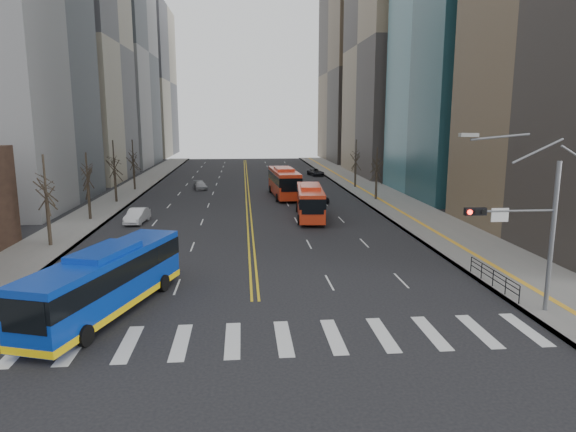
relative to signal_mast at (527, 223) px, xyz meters
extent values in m
plane|color=black|center=(-13.77, -2.00, -4.86)|extent=(220.00, 220.00, 0.00)
cube|color=gray|center=(3.73, 43.00, -4.78)|extent=(7.00, 130.00, 0.15)
cube|color=gray|center=(-30.27, 43.00, -4.78)|extent=(5.00, 130.00, 0.15)
cube|color=silver|center=(-24.40, -2.00, -4.85)|extent=(0.70, 4.00, 0.01)
cube|color=silver|center=(-22.04, -2.00, -4.85)|extent=(0.70, 4.00, 0.01)
cube|color=silver|center=(-19.67, -2.00, -4.85)|extent=(0.70, 4.00, 0.01)
cube|color=silver|center=(-17.31, -2.00, -4.85)|extent=(0.70, 4.00, 0.01)
cube|color=silver|center=(-14.95, -2.00, -4.85)|extent=(0.70, 4.00, 0.01)
cube|color=silver|center=(-12.58, -2.00, -4.85)|extent=(0.70, 4.00, 0.01)
cube|color=silver|center=(-10.22, -2.00, -4.85)|extent=(0.70, 4.00, 0.01)
cube|color=silver|center=(-7.86, -2.00, -4.85)|extent=(0.70, 4.00, 0.01)
cube|color=silver|center=(-5.49, -2.00, -4.85)|extent=(0.70, 4.00, 0.01)
cube|color=silver|center=(-3.13, -2.00, -4.85)|extent=(0.70, 4.00, 0.01)
cube|color=silver|center=(-0.77, -2.00, -4.85)|extent=(0.70, 4.00, 0.01)
cube|color=gold|center=(-13.97, 53.00, -4.85)|extent=(0.15, 100.00, 0.01)
cube|color=gold|center=(-13.57, 53.00, -4.85)|extent=(0.15, 100.00, 0.01)
cube|color=#A49B85|center=(-44.77, 64.00, 17.14)|extent=(22.00, 22.00, 44.00)
cube|color=gray|center=(-43.77, 91.00, 19.14)|extent=(20.00, 26.00, 48.00)
cube|color=gray|center=(16.23, 69.00, 18.14)|extent=(20.00, 26.00, 46.00)
cube|color=#A49B85|center=(-42.77, 123.00, 15.14)|extent=(18.00, 30.00, 40.00)
cube|color=brown|center=(15.23, 101.00, 16.14)|extent=(18.00, 30.00, 42.00)
cylinder|color=slate|center=(1.43, 0.00, -0.86)|extent=(0.24, 0.24, 8.00)
cylinder|color=slate|center=(-0.82, 0.00, 0.64)|extent=(4.50, 0.12, 0.12)
cube|color=black|center=(-2.77, 0.00, 0.64)|extent=(1.10, 0.28, 0.38)
cylinder|color=#FF190C|center=(-3.12, -0.16, 0.64)|extent=(0.24, 0.08, 0.24)
cylinder|color=black|center=(-2.77, -0.16, 0.64)|extent=(0.24, 0.08, 0.24)
cylinder|color=black|center=(-2.42, -0.16, 0.64)|extent=(0.24, 0.08, 0.24)
cube|color=white|center=(-1.47, 0.00, 0.44)|extent=(0.90, 0.06, 0.70)
cube|color=#999993|center=(-3.37, 0.00, 4.44)|extent=(0.90, 0.35, 0.18)
cube|color=black|center=(0.53, 4.00, -3.71)|extent=(0.04, 6.00, 0.04)
cylinder|color=black|center=(0.53, 1.00, -4.21)|extent=(0.06, 0.06, 1.00)
cylinder|color=black|center=(0.53, 2.50, -4.21)|extent=(0.06, 0.06, 1.00)
cylinder|color=black|center=(0.53, 4.00, -4.21)|extent=(0.06, 0.06, 1.00)
cylinder|color=black|center=(0.53, 5.50, -4.21)|extent=(0.06, 0.06, 1.00)
cylinder|color=black|center=(0.53, 7.00, -4.21)|extent=(0.06, 0.06, 1.00)
cylinder|color=#30271D|center=(-29.77, 17.00, -2.91)|extent=(0.28, 0.28, 3.90)
cylinder|color=#30271D|center=(-29.77, 28.00, -3.06)|extent=(0.28, 0.28, 3.60)
cylinder|color=#30271D|center=(-29.77, 39.00, -2.86)|extent=(0.28, 0.28, 4.00)
cylinder|color=#30271D|center=(-29.77, 50.00, -2.96)|extent=(0.28, 0.28, 3.80)
cylinder|color=#30271D|center=(2.23, 38.00, -3.11)|extent=(0.28, 0.28, 3.50)
cylinder|color=#30271D|center=(2.23, 50.00, -2.98)|extent=(0.28, 0.28, 3.75)
cube|color=#0A32A3|center=(-21.52, 2.00, -3.08)|extent=(6.11, 12.22, 2.86)
cube|color=black|center=(-21.52, 2.00, -2.52)|extent=(6.17, 12.26, 1.03)
cube|color=#0A32A3|center=(-21.52, 2.00, -1.55)|extent=(3.21, 4.63, 0.40)
cube|color=yellow|center=(-21.52, 2.00, -4.31)|extent=(6.17, 12.26, 0.35)
cylinder|color=black|center=(-23.91, -1.27, -4.36)|extent=(0.59, 1.04, 1.00)
cylinder|color=black|center=(-21.52, -2.05, -4.36)|extent=(0.59, 1.04, 1.00)
cylinder|color=black|center=(-21.52, 6.05, -4.36)|extent=(0.59, 1.04, 1.00)
cylinder|color=black|center=(-19.14, 5.28, -4.36)|extent=(0.59, 1.04, 1.00)
cube|color=red|center=(-7.51, 27.19, -3.13)|extent=(3.31, 10.86, 2.76)
cube|color=black|center=(-7.51, 27.19, -2.58)|extent=(3.37, 10.89, 1.00)
cube|color=red|center=(-7.51, 27.19, -1.64)|extent=(2.25, 3.89, 0.40)
cylinder|color=black|center=(-9.01, 23.88, -4.36)|extent=(0.38, 1.02, 1.00)
cylinder|color=black|center=(-6.59, 23.67, -4.36)|extent=(0.38, 1.02, 1.00)
cylinder|color=black|center=(-8.44, 30.70, -4.36)|extent=(0.38, 1.02, 1.00)
cylinder|color=black|center=(-6.02, 30.50, -4.36)|extent=(0.38, 1.02, 1.00)
cube|color=red|center=(-9.00, 42.00, -2.92)|extent=(3.43, 12.24, 3.17)
cube|color=black|center=(-9.00, 42.00, -2.32)|extent=(3.49, 12.26, 1.13)
cube|color=red|center=(-9.00, 42.00, -1.24)|extent=(2.44, 4.35, 0.40)
cylinder|color=black|center=(-10.16, 38.06, -4.36)|extent=(0.36, 1.02, 1.00)
cylinder|color=black|center=(-7.41, 38.21, -4.36)|extent=(0.36, 1.02, 1.00)
cylinder|color=black|center=(-10.59, 45.79, -4.36)|extent=(0.36, 1.02, 1.00)
cylinder|color=black|center=(-7.85, 45.95, -4.36)|extent=(0.36, 1.02, 1.00)
imported|color=silver|center=(-24.74, 26.13, -4.13)|extent=(1.95, 4.51, 1.44)
imported|color=black|center=(-5.42, 37.05, -4.12)|extent=(3.02, 4.63, 1.47)
imported|color=gray|center=(-20.54, 50.22, -4.27)|extent=(2.53, 4.30, 1.17)
imported|color=black|center=(-1.27, 66.79, -4.25)|extent=(2.96, 4.71, 1.21)
camera|label=1|loc=(-14.36, -24.36, 5.22)|focal=32.00mm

